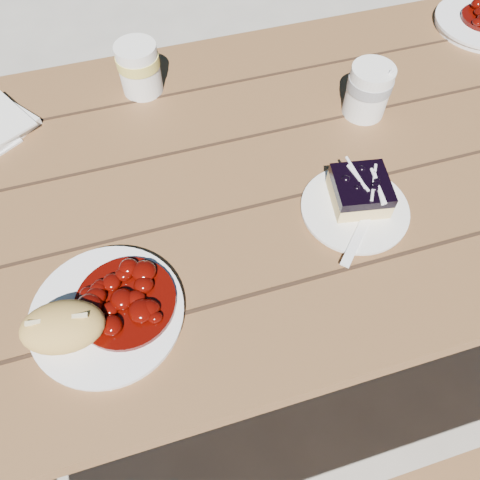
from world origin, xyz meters
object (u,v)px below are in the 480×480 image
object	(u,v)px
main_plate	(108,314)
dessert_plate	(354,210)
coffee_cup	(368,91)
picnic_table	(338,199)
blueberry_cake	(360,191)
bread_roll	(63,327)
second_cup	(139,69)

from	to	relation	value
main_plate	dessert_plate	xyz separation A→B (m)	(0.43, 0.07, -0.00)
coffee_cup	picnic_table	bearing A→B (deg)	-124.15
blueberry_cake	coffee_cup	bearing A→B (deg)	72.42
dessert_plate	coffee_cup	distance (m)	0.25
bread_roll	blueberry_cake	bearing A→B (deg)	12.42
main_plate	blueberry_cake	world-z (taller)	blueberry_cake
blueberry_cake	second_cup	world-z (taller)	second_cup
blueberry_cake	dessert_plate	bearing A→B (deg)	-113.84
picnic_table	blueberry_cake	distance (m)	0.24
blueberry_cake	second_cup	bearing A→B (deg)	136.80
blueberry_cake	bread_roll	bearing A→B (deg)	-157.73
coffee_cup	second_cup	bearing A→B (deg)	154.87
main_plate	bread_roll	world-z (taller)	bread_roll
bread_roll	blueberry_cake	size ratio (longest dim) A/B	1.11
main_plate	second_cup	distance (m)	0.51
blueberry_cake	second_cup	xyz separation A→B (m)	(-0.30, 0.40, 0.02)
dessert_plate	picnic_table	bearing A→B (deg)	66.22
main_plate	dessert_plate	world-z (taller)	main_plate
main_plate	coffee_cup	xyz separation A→B (m)	(0.55, 0.29, 0.04)
picnic_table	bread_roll	distance (m)	0.63
dessert_plate	blueberry_cake	xyz separation A→B (m)	(0.01, 0.01, 0.03)
blueberry_cake	coffee_cup	world-z (taller)	coffee_cup
dessert_plate	blueberry_cake	bearing A→B (deg)	56.31
bread_roll	main_plate	bearing A→B (deg)	19.98
picnic_table	dessert_plate	distance (m)	0.23
picnic_table	bread_roll	size ratio (longest dim) A/B	17.35
bread_roll	blueberry_cake	world-z (taller)	bread_roll
coffee_cup	second_cup	world-z (taller)	same
picnic_table	main_plate	world-z (taller)	main_plate
bread_roll	second_cup	bearing A→B (deg)	68.87
bread_roll	dessert_plate	distance (m)	0.49
bread_roll	dessert_plate	world-z (taller)	bread_roll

